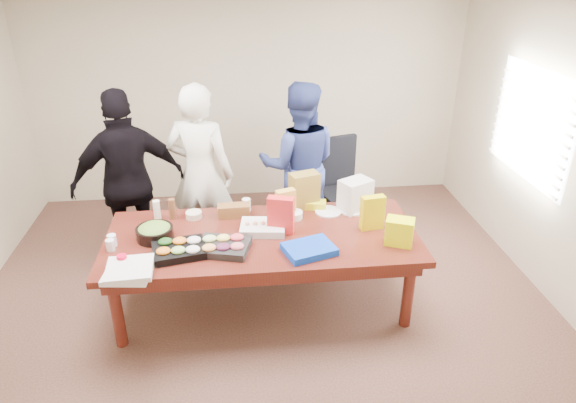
{
  "coord_description": "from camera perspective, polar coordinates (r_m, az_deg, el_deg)",
  "views": [
    {
      "loc": [
        -0.19,
        -4.05,
        3.08
      ],
      "look_at": [
        0.24,
        0.1,
        1.03
      ],
      "focal_mm": 32.32,
      "sensor_mm": 36.0,
      "label": 1
    }
  ],
  "objects": [
    {
      "name": "floor",
      "position": [
        5.1,
        -2.67,
        -11.14
      ],
      "size": [
        5.5,
        5.0,
        0.02
      ],
      "primitive_type": "cube",
      "color": "#47301E",
      "rests_on": "ground"
    },
    {
      "name": "ceiling",
      "position": [
        4.07,
        -3.51,
        20.96
      ],
      "size": [
        5.5,
        5.0,
        0.02
      ],
      "primitive_type": "cube",
      "color": "white",
      "rests_on": "wall_back"
    },
    {
      "name": "wall_back",
      "position": [
        6.78,
        -4.28,
        11.35
      ],
      "size": [
        5.5,
        0.04,
        2.7
      ],
      "primitive_type": "cube",
      "color": "beige",
      "rests_on": "floor"
    },
    {
      "name": "wall_right",
      "position": [
        5.3,
        28.26,
        3.93
      ],
      "size": [
        0.04,
        5.0,
        2.7
      ],
      "primitive_type": "cube",
      "color": "beige",
      "rests_on": "floor"
    },
    {
      "name": "window_panel",
      "position": [
        5.71,
        25.2,
        7.65
      ],
      "size": [
        0.03,
        1.4,
        1.1
      ],
      "primitive_type": "cube",
      "color": "white",
      "rests_on": "wall_right"
    },
    {
      "name": "window_blinds",
      "position": [
        5.69,
        24.85,
        7.66
      ],
      "size": [
        0.04,
        1.36,
        1.0
      ],
      "primitive_type": "cube",
      "color": "beige",
      "rests_on": "wall_right"
    },
    {
      "name": "conference_table",
      "position": [
        4.87,
        -2.76,
        -7.54
      ],
      "size": [
        2.8,
        1.2,
        0.75
      ],
      "primitive_type": "cube",
      "color": "#4C1C0F",
      "rests_on": "floor"
    },
    {
      "name": "office_chair",
      "position": [
        6.08,
        5.73,
        1.32
      ],
      "size": [
        0.67,
        0.67,
        1.07
      ],
      "primitive_type": "cube",
      "rotation": [
        0.0,
        0.0,
        0.29
      ],
      "color": "black",
      "rests_on": "floor"
    },
    {
      "name": "person_center",
      "position": [
        5.46,
        -9.57,
        2.97
      ],
      "size": [
        0.8,
        0.65,
        1.92
      ],
      "primitive_type": "imported",
      "rotation": [
        0.0,
        0.0,
        2.84
      ],
      "color": "silver",
      "rests_on": "floor"
    },
    {
      "name": "person_right",
      "position": [
        5.7,
        1.23,
        4.01
      ],
      "size": [
        0.96,
        0.78,
        1.85
      ],
      "primitive_type": "imported",
      "rotation": [
        0.0,
        0.0,
        3.04
      ],
      "color": "navy",
      "rests_on": "floor"
    },
    {
      "name": "person_left",
      "position": [
        5.45,
        -17.11,
        2.04
      ],
      "size": [
        1.21,
        0.8,
        1.91
      ],
      "primitive_type": "imported",
      "rotation": [
        0.0,
        0.0,
        3.46
      ],
      "color": "black",
      "rests_on": "floor"
    },
    {
      "name": "veggie_tray",
      "position": [
        4.48,
        -11.86,
        -5.25
      ],
      "size": [
        0.5,
        0.42,
        0.07
      ],
      "primitive_type": "cube",
      "rotation": [
        0.0,
        0.0,
        0.21
      ],
      "color": "black",
      "rests_on": "conference_table"
    },
    {
      "name": "fruit_tray",
      "position": [
        4.46,
        -7.1,
        -4.98
      ],
      "size": [
        0.5,
        0.43,
        0.07
      ],
      "primitive_type": "cube",
      "rotation": [
        0.0,
        0.0,
        -0.26
      ],
      "color": "black",
      "rests_on": "conference_table"
    },
    {
      "name": "sheet_cake",
      "position": [
        4.73,
        -2.79,
        -2.87
      ],
      "size": [
        0.43,
        0.35,
        0.07
      ],
      "primitive_type": "cube",
      "rotation": [
        0.0,
        0.0,
        -0.12
      ],
      "color": "white",
      "rests_on": "conference_table"
    },
    {
      "name": "salad_bowl",
      "position": [
        4.74,
        -14.44,
        -3.38
      ],
      "size": [
        0.37,
        0.37,
        0.11
      ],
      "primitive_type": "cylinder",
      "rotation": [
        0.0,
        0.0,
        -0.12
      ],
      "color": "black",
      "rests_on": "conference_table"
    },
    {
      "name": "chip_bag_blue",
      "position": [
        4.41,
        2.34,
        -5.26
      ],
      "size": [
        0.49,
        0.42,
        0.06
      ],
      "primitive_type": "cube",
      "rotation": [
        0.0,
        0.0,
        0.31
      ],
      "color": "#0C3FC5",
      "rests_on": "conference_table"
    },
    {
      "name": "chip_bag_red",
      "position": [
        4.64,
        -0.8,
        -1.49
      ],
      "size": [
        0.25,
        0.16,
        0.34
      ],
      "primitive_type": "cube",
      "rotation": [
        0.0,
        0.0,
        -0.29
      ],
      "color": "red",
      "rests_on": "conference_table"
    },
    {
      "name": "chip_bag_yellow",
      "position": [
        4.77,
        9.26,
        -1.21
      ],
      "size": [
        0.23,
        0.12,
        0.32
      ],
      "primitive_type": "cube",
      "rotation": [
        0.0,
        0.0,
        0.14
      ],
      "color": "#DAC808",
      "rests_on": "conference_table"
    },
    {
      "name": "chip_bag_orange",
      "position": [
        4.9,
        -0.27,
        -0.28
      ],
      "size": [
        0.2,
        0.14,
        0.29
      ],
      "primitive_type": "cube",
      "rotation": [
        0.0,
        0.0,
        0.33
      ],
      "color": "gold",
      "rests_on": "conference_table"
    },
    {
      "name": "mayo_jar",
      "position": [
        5.08,
        -4.6,
        -0.39
      ],
      "size": [
        0.08,
        0.08,
        0.13
      ],
      "primitive_type": "cylinder",
      "rotation": [
        0.0,
        0.0,
        -0.02
      ],
      "color": "white",
      "rests_on": "conference_table"
    },
    {
      "name": "mustard_bottle",
      "position": [
        5.04,
        -0.71,
        -0.36
      ],
      "size": [
        0.06,
        0.06,
        0.15
      ],
      "primitive_type": "cylinder",
      "rotation": [
        0.0,
        0.0,
        0.02
      ],
      "color": "yellow",
      "rests_on": "conference_table"
    },
    {
      "name": "dressing_bottle",
      "position": [
        5.03,
        -12.62,
        -0.79
      ],
      "size": [
        0.08,
        0.08,
        0.2
      ],
      "primitive_type": "cylinder",
      "rotation": [
        0.0,
        0.0,
        0.29
      ],
      "color": "brown",
      "rests_on": "conference_table"
    },
    {
      "name": "ranch_bottle",
      "position": [
        5.04,
        -14.22,
        -0.94
      ],
      "size": [
        0.08,
        0.08,
        0.2
      ],
      "primitive_type": "cylinder",
      "rotation": [
        0.0,
        0.0,
        -0.31
      ],
      "color": "silver",
      "rests_on": "conference_table"
    },
    {
      "name": "banana_bunch",
      "position": [
        5.13,
        2.96,
        -0.36
      ],
      "size": [
        0.24,
        0.17,
        0.07
      ],
      "primitive_type": "cube",
      "rotation": [
        0.0,
        0.0,
        -0.18
      ],
      "color": "yellow",
      "rests_on": "conference_table"
    },
    {
      "name": "bread_loaf",
      "position": [
        4.99,
        -5.98,
        -1.0
      ],
      "size": [
        0.31,
        0.14,
        0.12
      ],
      "primitive_type": "cube",
      "rotation": [
        0.0,
        0.0,
        0.03
      ],
      "color": "brown",
      "rests_on": "conference_table"
    },
    {
      "name": "kraft_bag",
      "position": [
        5.09,
        1.8,
        1.22
      ],
      "size": [
        0.31,
        0.23,
        0.36
      ],
      "primitive_type": "cube",
      "rotation": [
        0.0,
        0.0,
        0.3
      ],
      "color": "olive",
      "rests_on": "conference_table"
    },
    {
      "name": "red_cup",
      "position": [
        4.41,
        -17.77,
        -6.27
      ],
      "size": [
        0.09,
        0.09,
        0.11
      ],
      "primitive_type": "cylinder",
      "rotation": [
        0.0,
        0.0,
        -0.09
      ],
      "color": "red",
      "rests_on": "conference_table"
    },
    {
      "name": "clear_cup_a",
      "position": [
        4.67,
        -18.96,
        -4.57
      ],
      "size": [
        0.09,
        0.09,
        0.1
      ],
      "primitive_type": "cylinder",
      "rotation": [
        0.0,
        0.0,
        0.33
      ],
      "color": "white",
      "rests_on": "conference_table"
    },
    {
      "name": "clear_cup_b",
      "position": [
        4.73,
        -18.78,
        -4.07
      ],
      "size": [
        0.09,
        0.09,
        0.11
      ],
      "primitive_type": "cylinder",
      "rotation": [
        0.0,
        0.0,
        0.18
      ],
      "color": "white",
      "rests_on": "conference_table"
    },
    {
      "name": "pizza_box_lower",
      "position": [
        4.32,
        -17.12,
        -7.42
      ],
      "size": [
        0.4,
        0.4,
        0.04
      ],
      "primitive_type": "cube",
      "rotation": [
        0.0,
        0.0,
        -0.12
      ],
      "color": "white",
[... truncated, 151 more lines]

